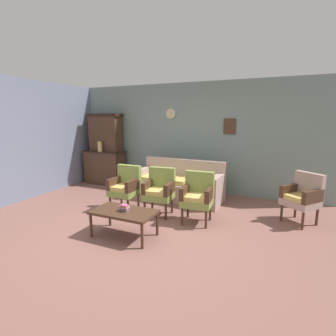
# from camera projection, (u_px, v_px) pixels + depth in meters

# --- Properties ---
(ground_plane) EXTENTS (7.68, 7.68, 0.00)m
(ground_plane) POSITION_uv_depth(u_px,v_px,m) (142.00, 228.00, 4.40)
(ground_plane) COLOR #84564C
(wall_back_with_decor) EXTENTS (6.40, 0.09, 2.70)m
(wall_back_with_decor) POSITION_uv_depth(u_px,v_px,m) (193.00, 138.00, 6.50)
(wall_back_with_decor) COLOR gray
(wall_back_with_decor) RESTS_ON ground
(wall_left_side) EXTENTS (0.06, 5.20, 2.70)m
(wall_left_side) POSITION_uv_depth(u_px,v_px,m) (8.00, 142.00, 5.45)
(wall_left_side) COLOR slate
(wall_left_side) RESTS_ON ground
(side_cabinet) EXTENTS (1.16, 0.55, 0.93)m
(side_cabinet) POSITION_uv_depth(u_px,v_px,m) (105.00, 167.00, 7.33)
(side_cabinet) COLOR #472D1E
(side_cabinet) RESTS_ON ground
(cabinet_upper_hutch) EXTENTS (0.99, 0.38, 1.03)m
(cabinet_upper_hutch) POSITION_uv_depth(u_px,v_px,m) (105.00, 132.00, 7.21)
(cabinet_upper_hutch) COLOR #472D1E
(cabinet_upper_hutch) RESTS_ON side_cabinet
(vase_on_cabinet) EXTENTS (0.13, 0.13, 0.28)m
(vase_on_cabinet) POSITION_uv_depth(u_px,v_px,m) (100.00, 147.00, 7.06)
(vase_on_cabinet) COLOR tan
(vase_on_cabinet) RESTS_ON side_cabinet
(floral_couch) EXTENTS (2.01, 0.88, 0.90)m
(floral_couch) POSITION_uv_depth(u_px,v_px,m) (179.00, 186.00, 5.90)
(floral_couch) COLOR tan
(floral_couch) RESTS_ON ground
(armchair_near_cabinet) EXTENTS (0.53, 0.50, 0.90)m
(armchair_near_cabinet) POSITION_uv_depth(u_px,v_px,m) (125.00, 186.00, 5.20)
(armchair_near_cabinet) COLOR #849947
(armchair_near_cabinet) RESTS_ON ground
(armchair_near_couch_end) EXTENTS (0.57, 0.54, 0.90)m
(armchair_near_couch_end) POSITION_uv_depth(u_px,v_px,m) (159.00, 189.00, 4.95)
(armchair_near_couch_end) COLOR #849947
(armchair_near_couch_end) RESTS_ON ground
(armchair_row_middle) EXTENTS (0.56, 0.53, 0.90)m
(armchair_row_middle) POSITION_uv_depth(u_px,v_px,m) (198.00, 195.00, 4.59)
(armchair_row_middle) COLOR #849947
(armchair_row_middle) RESTS_ON ground
(wingback_chair_by_fireplace) EXTENTS (0.71, 0.71, 0.90)m
(wingback_chair_by_fireplace) POSITION_uv_depth(u_px,v_px,m) (303.00, 196.00, 4.54)
(wingback_chair_by_fireplace) COLOR tan
(wingback_chair_by_fireplace) RESTS_ON ground
(coffee_table) EXTENTS (1.00, 0.56, 0.42)m
(coffee_table) POSITION_uv_depth(u_px,v_px,m) (124.00, 213.00, 4.04)
(coffee_table) COLOR #472D1E
(coffee_table) RESTS_ON ground
(book_stack_on_table) EXTENTS (0.14, 0.12, 0.11)m
(book_stack_on_table) POSITION_uv_depth(u_px,v_px,m) (124.00, 208.00, 4.02)
(book_stack_on_table) COLOR slate
(book_stack_on_table) RESTS_ON coffee_table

